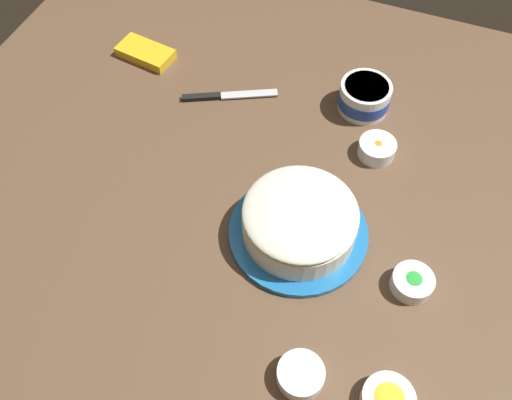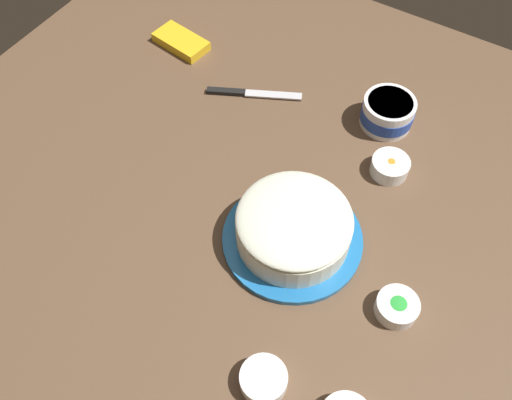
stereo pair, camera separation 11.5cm
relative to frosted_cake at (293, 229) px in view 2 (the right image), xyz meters
The scene contains 8 objects.
ground_plane 0.17m from the frosted_cake, 165.62° to the left, with size 1.54×1.54×0.00m, color brown.
frosted_cake is the anchor object (origin of this frame).
frosting_tub 0.40m from the frosted_cake, 85.85° to the left, with size 0.12×0.12×0.07m.
spreading_knife 0.43m from the frosted_cake, 135.21° to the left, with size 0.22×0.12×0.01m.
sprinkle_bowl_orange 0.29m from the frosted_cake, 70.31° to the left, with size 0.08×0.08×0.04m.
sprinkle_bowl_blue 0.30m from the frosted_cake, 70.39° to the right, with size 0.08×0.08×0.04m.
sprinkle_bowl_green 0.25m from the frosted_cake, ahead, with size 0.08×0.08×0.04m.
candy_box_lower 0.66m from the frosted_cake, 146.13° to the left, with size 0.15×0.08×0.03m, color yellow.
Camera 2 is at (0.39, -0.56, 0.98)m, focal length 38.63 mm.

